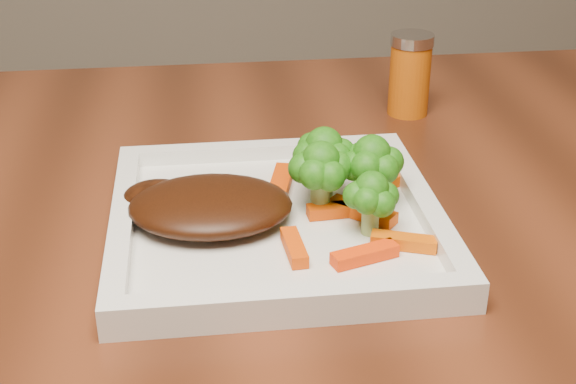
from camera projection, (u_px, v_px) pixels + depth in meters
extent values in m
cube|color=white|center=(276.00, 226.00, 0.67)|extent=(0.27, 0.27, 0.01)
ellipsoid|color=#391708|center=(211.00, 206.00, 0.66)|extent=(0.14, 0.11, 0.03)
cube|color=#F43603|center=(365.00, 255.00, 0.61)|extent=(0.06, 0.03, 0.01)
cube|color=#D55303|center=(404.00, 242.00, 0.62)|extent=(0.05, 0.03, 0.01)
cube|color=#DD4003|center=(294.00, 247.00, 0.62)|extent=(0.02, 0.05, 0.01)
cube|color=#D15003|center=(382.00, 183.00, 0.72)|extent=(0.06, 0.04, 0.01)
cube|color=#CE3803|center=(281.00, 182.00, 0.72)|extent=(0.03, 0.06, 0.01)
cube|color=#EE4C03|center=(362.00, 211.00, 0.67)|extent=(0.06, 0.05, 0.01)
cube|color=#D64003|center=(338.00, 210.00, 0.67)|extent=(0.05, 0.02, 0.01)
cylinder|color=#B9520A|center=(410.00, 75.00, 0.89)|extent=(0.06, 0.06, 0.09)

